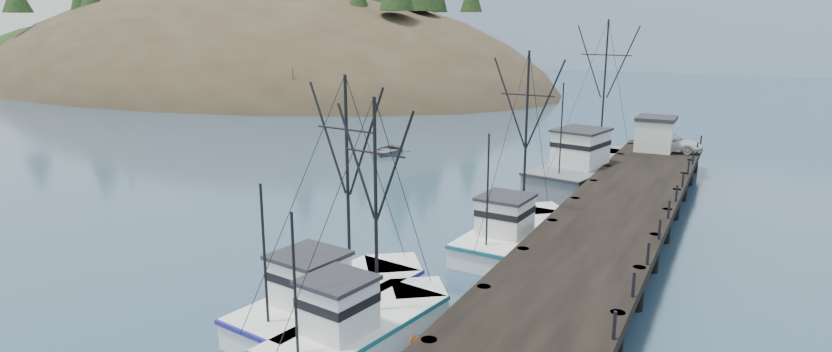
{
  "coord_description": "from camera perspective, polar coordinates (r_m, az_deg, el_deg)",
  "views": [
    {
      "loc": [
        19.98,
        -21.7,
        12.26
      ],
      "look_at": [
        1.27,
        14.82,
        2.5
      ],
      "focal_mm": 28.0,
      "sensor_mm": 36.0,
      "label": 1
    }
  ],
  "objects": [
    {
      "name": "distant_ridge_far",
      "position": [
        215.57,
        11.1,
        9.88
      ],
      "size": [
        180.0,
        25.0,
        18.0
      ],
      "primitive_type": "cube",
      "color": "silver",
      "rests_on": "ground"
    },
    {
      "name": "moored_sailboats",
      "position": [
        96.02,
        -8.94,
        6.08
      ],
      "size": [
        21.05,
        17.64,
        6.35
      ],
      "color": "white",
      "rests_on": "ground"
    },
    {
      "name": "motorboat",
      "position": [
        62.19,
        -2.47,
        2.0
      ],
      "size": [
        4.0,
        5.15,
        0.98
      ],
      "primitive_type": "imported",
      "rotation": [
        0.0,
        0.0,
        0.14
      ],
      "color": "slate",
      "rests_on": "ground"
    },
    {
      "name": "trawler_mid",
      "position": [
        28.17,
        -7.1,
        -10.69
      ],
      "size": [
        4.86,
        10.63,
        10.56
      ],
      "color": "white",
      "rests_on": "ground"
    },
    {
      "name": "pier_shed",
      "position": [
        56.44,
        20.29,
        3.54
      ],
      "size": [
        3.0,
        3.2,
        2.8
      ],
      "color": "silver",
      "rests_on": "pier"
    },
    {
      "name": "work_vessel",
      "position": [
        51.81,
        15.12,
        0.62
      ],
      "size": [
        7.15,
        15.36,
        12.84
      ],
      "color": "slate",
      "rests_on": "ground"
    },
    {
      "name": "ground",
      "position": [
        31.94,
        -14.51,
        -9.64
      ],
      "size": [
        400.0,
        400.0,
        0.0
      ],
      "primitive_type": "plane",
      "color": "navy",
      "rests_on": "ground"
    },
    {
      "name": "pier",
      "position": [
        39.61,
        17.46,
        -2.73
      ],
      "size": [
        6.0,
        44.0,
        2.0
      ],
      "color": "black",
      "rests_on": "ground"
    },
    {
      "name": "trawler_far",
      "position": [
        36.68,
        8.72,
        -4.95
      ],
      "size": [
        4.18,
        10.86,
        11.13
      ],
      "color": "white",
      "rests_on": "ground"
    },
    {
      "name": "headland",
      "position": [
        139.13,
        -16.26,
        5.91
      ],
      "size": [
        134.8,
        78.0,
        51.0
      ],
      "color": "#382D1E",
      "rests_on": "ground"
    },
    {
      "name": "pickup_truck",
      "position": [
        56.75,
        21.51,
        2.72
      ],
      "size": [
        4.93,
        2.42,
        1.35
      ],
      "primitive_type": "imported",
      "rotation": [
        0.0,
        0.0,
        1.53
      ],
      "color": "silver",
      "rests_on": "pier"
    },
    {
      "name": "distant_ridge",
      "position": [
        192.35,
        24.39,
        8.55
      ],
      "size": [
        360.0,
        40.0,
        26.0
      ],
      "primitive_type": "cube",
      "color": "#9EB2C6",
      "rests_on": "ground"
    },
    {
      "name": "trawler_near",
      "position": [
        25.65,
        -4.71,
        -13.16
      ],
      "size": [
        4.39,
        9.68,
        9.97
      ],
      "color": "white",
      "rests_on": "ground"
    }
  ]
}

